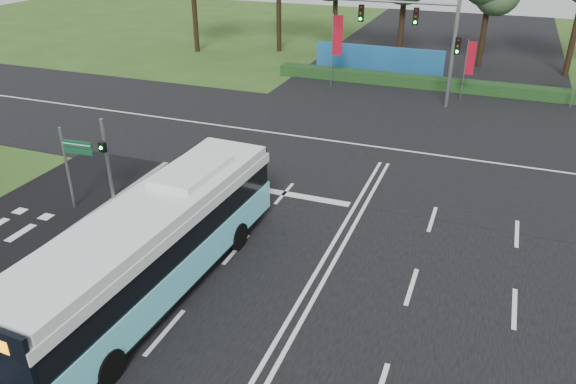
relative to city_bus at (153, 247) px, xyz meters
The scene contains 12 objects.
ground 5.95m from the city_bus, 35.48° to the left, with size 120.00×120.00×0.00m, color #2D4F1A.
road_main 5.95m from the city_bus, 35.48° to the left, with size 20.00×120.00×0.04m, color black.
road_cross 16.08m from the city_bus, 73.18° to the left, with size 120.00×14.00×0.05m, color black.
kerb_strip 5.75m from the city_bus, behind, with size 0.25×18.00×0.12m, color gray.
city_bus is the anchor object (origin of this frame).
pedestrian_signal 7.53m from the city_bus, 137.82° to the left, with size 0.33×0.43×3.78m.
street_sign 7.43m from the city_bus, 148.56° to the left, with size 1.44×0.17×3.70m.
banner_flag_left 26.07m from the city_bus, 93.55° to the left, with size 0.74×0.23×5.13m.
banner_flag_mid 26.76m from the city_bus, 73.53° to the left, with size 0.60×0.08×4.06m.
traffic_light_gantry 24.45m from the city_bus, 78.52° to the left, with size 8.41×0.28×7.00m.
hedge 28.21m from the city_bus, 80.55° to the left, with size 22.00×1.20×0.80m, color #123316.
blue_hoarding 30.31m from the city_bus, 88.82° to the left, with size 10.00×0.30×2.20m, color #1A5992.
Camera 1 is at (4.94, -16.08, 11.49)m, focal length 35.00 mm.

